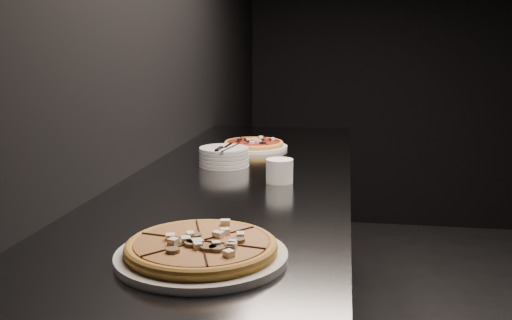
# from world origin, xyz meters

# --- Properties ---
(wall_left) EXTENTS (0.02, 5.00, 2.80)m
(wall_left) POSITION_xyz_m (-2.50, 0.00, 1.40)
(wall_left) COLOR black
(wall_left) RESTS_ON floor
(counter) EXTENTS (0.74, 2.44, 0.92)m
(counter) POSITION_xyz_m (-2.13, 0.00, 0.46)
(counter) COLOR #5B5C62
(counter) RESTS_ON floor
(pizza_mushroom) EXTENTS (0.37, 0.37, 0.04)m
(pizza_mushroom) POSITION_xyz_m (-2.07, -0.74, 0.94)
(pizza_mushroom) COLOR white
(pizza_mushroom) RESTS_ON counter
(pizza_tomato) EXTENTS (0.30, 0.30, 0.03)m
(pizza_tomato) POSITION_xyz_m (-2.17, 0.55, 0.94)
(pizza_tomato) COLOR white
(pizza_tomato) RESTS_ON counter
(plate_stack) EXTENTS (0.18, 0.18, 0.07)m
(plate_stack) POSITION_xyz_m (-2.22, 0.19, 0.95)
(plate_stack) COLOR white
(plate_stack) RESTS_ON counter
(cutlery) EXTENTS (0.08, 0.19, 0.01)m
(cutlery) POSITION_xyz_m (-2.21, 0.17, 0.99)
(cutlery) COLOR silver
(cutlery) RESTS_ON plate_stack
(ramekin) EXTENTS (0.09, 0.09, 0.08)m
(ramekin) POSITION_xyz_m (-1.99, -0.04, 0.96)
(ramekin) COLOR white
(ramekin) RESTS_ON counter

